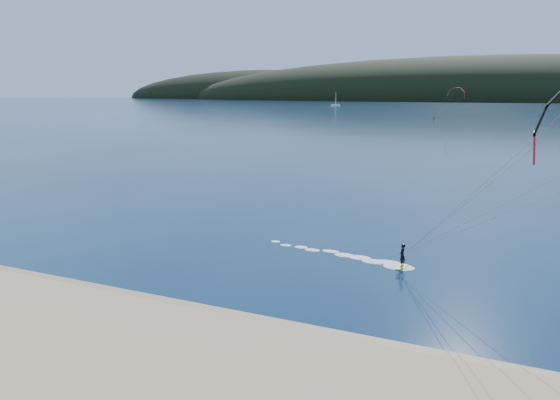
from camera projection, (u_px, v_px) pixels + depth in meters
ground at (90, 344)px, 23.84m from camera, size 1800.00×1800.00×0.00m
wet_sand at (155, 307)px, 27.82m from camera, size 220.00×2.50×0.10m
headland at (525, 100)px, 685.44m from camera, size 1200.00×310.00×140.00m
kitesurfer_far at (456, 96)px, 198.86m from camera, size 11.98×6.18×12.29m
sailboat at (336, 105)px, 426.83m from camera, size 7.82×4.84×10.88m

